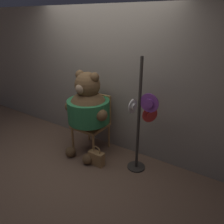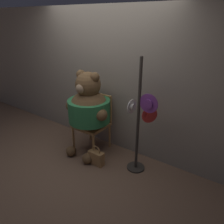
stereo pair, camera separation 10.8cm
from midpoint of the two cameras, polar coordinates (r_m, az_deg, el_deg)
The scene contains 6 objects.
ground_plane at distance 3.89m, azimuth -5.61°, elevation -11.03°, with size 14.00×14.00×0.00m, color brown.
wall_back at distance 3.81m, azimuth -0.42°, elevation 8.25°, with size 8.00×0.10×2.39m.
chair at distance 3.84m, azimuth -3.85°, elevation -2.02°, with size 0.52×0.51×0.99m.
teddy_bear at distance 3.58m, azimuth -5.24°, elevation 1.05°, with size 0.83×0.74×1.44m.
hat_display_rack at distance 3.16m, azimuth 8.51°, elevation -2.79°, with size 0.42×0.49×1.74m.
handbag_on_ground at distance 3.59m, azimuth -3.25°, elevation -11.80°, with size 0.26×0.12×0.34m.
Camera 2 is at (2.18, -2.36, 2.20)m, focal length 35.00 mm.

